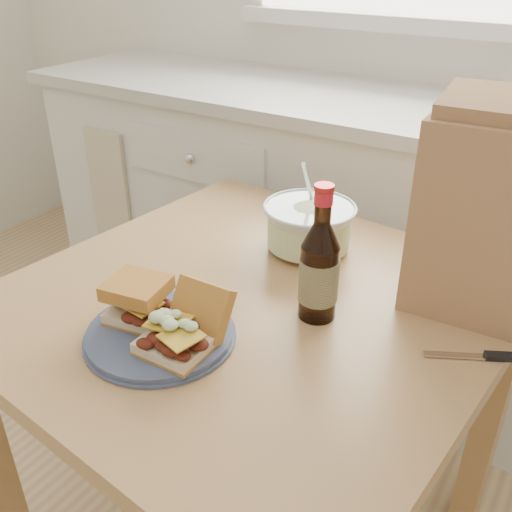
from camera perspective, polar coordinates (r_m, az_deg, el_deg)
The scene contains 9 objects.
cabinet_run at distance 1.99m, azimuth 11.00°, elevation 1.91°, with size 2.50×0.64×0.94m.
dining_table at distance 1.18m, azimuth -0.47°, elevation -8.62°, with size 0.99×0.99×0.75m.
plate at distance 1.02m, azimuth -9.56°, elevation -7.71°, with size 0.26×0.26×0.02m, color #414B69.
sandwich_left at distance 1.03m, azimuth -11.69°, elevation -4.27°, with size 0.12×0.11×0.08m.
sandwich_right at distance 0.96m, azimuth -7.22°, elevation -7.07°, with size 0.11×0.15×0.09m.
coleslaw_bowl at distance 1.26m, azimuth 5.30°, elevation 2.78°, with size 0.21×0.21×0.20m.
beer_bottle at distance 1.02m, azimuth 6.33°, elevation -1.37°, with size 0.07×0.07×0.26m.
knife at distance 1.04m, azimuth 22.54°, elevation -9.26°, with size 0.15×0.09×0.01m.
paper_bag at distance 1.09m, azimuth 23.15°, elevation 3.26°, with size 0.28×0.18×0.36m, color #A16E4E.
Camera 1 is at (0.62, 0.04, 1.36)m, focal length 40.00 mm.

